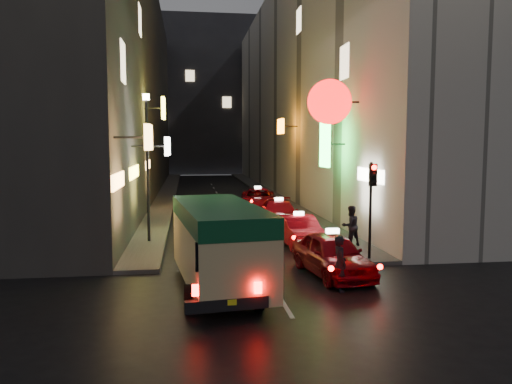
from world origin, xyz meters
name	(u,v)px	position (x,y,z in m)	size (l,w,h in m)	color
ground	(329,379)	(0.00, 0.00, 0.00)	(120.00, 120.00, 0.00)	black
building_left	(119,86)	(-8.00, 33.99, 9.00)	(7.69, 52.00, 18.00)	#33312E
building_right	(310,89)	(8.00, 33.99, 9.00)	(8.30, 52.00, 18.00)	#AAA69C
building_far	(204,98)	(0.00, 66.00, 11.00)	(30.00, 10.00, 22.00)	#35353A
sidewalk_left	(167,194)	(-4.25, 34.00, 0.07)	(1.50, 52.00, 0.15)	#4E4B48
sidewalk_right	(266,193)	(4.25, 34.00, 0.07)	(1.50, 52.00, 0.15)	#4E4B48
minibus	(219,237)	(-1.64, 5.85, 1.61)	(2.77, 6.13, 2.54)	tan
taxi_near	(332,251)	(2.13, 7.02, 0.81)	(2.75, 5.31, 1.78)	maroon
taxi_second	(299,228)	(2.09, 11.82, 0.76)	(2.34, 4.89, 1.68)	maroon
taxi_third	(279,212)	(2.13, 16.62, 0.80)	(2.54, 5.22, 1.77)	maroon
taxi_far	(258,197)	(2.03, 23.67, 0.80)	(2.78, 5.26, 1.76)	maroon
pedestrian_crossing	(340,260)	(1.86, 5.32, 0.93)	(0.61, 0.39, 1.85)	black
pedestrian_sidewalk	(351,223)	(4.03, 10.84, 1.08)	(0.70, 0.44, 1.87)	black
traffic_light	(372,189)	(4.00, 8.47, 2.69)	(0.26, 0.43, 3.50)	black
lamp_post	(147,158)	(-4.20, 13.00, 3.72)	(0.28, 0.28, 6.22)	black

